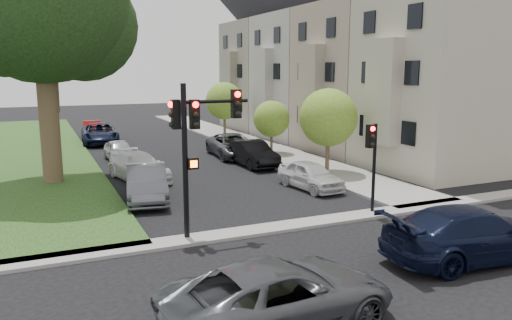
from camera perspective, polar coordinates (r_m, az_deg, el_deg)
name	(u,v)px	position (r m, az deg, el deg)	size (l,w,h in m)	color
ground	(318,245)	(16.76, 7.08, -9.59)	(140.00, 140.00, 0.00)	black
grass_strip	(25,152)	(37.88, -24.92, 0.85)	(8.00, 44.00, 0.12)	#1B3616
sidewalk_right	(237,139)	(40.72, -2.22, 2.42)	(3.50, 44.00, 0.12)	gray
sidewalk_cross	(289,226)	(18.39, 3.84, -7.51)	(60.00, 1.00, 0.12)	gray
house_a	(441,46)	(29.81, 20.37, 12.13)	(7.70, 7.55, 15.97)	beige
house_b	(360,50)	(35.59, 11.76, 12.17)	(7.70, 7.55, 15.97)	gray
house_c	(305,53)	(41.92, 5.65, 12.03)	(7.70, 7.55, 15.97)	#A09788
house_d	(266,56)	(48.58, 1.18, 11.85)	(7.70, 7.55, 15.97)	gray
small_tree_a	(328,118)	(27.12, 8.26, 4.82)	(3.13, 3.13, 4.69)	brown
small_tree_b	(272,119)	(33.27, 1.79, 4.72)	(2.42, 2.42, 3.63)	brown
small_tree_c	(224,101)	(41.44, -3.64, 6.75)	(3.09, 3.09, 4.63)	brown
traffic_signal_main	(196,133)	(16.54, -6.84, 3.08)	(2.56, 0.66, 5.25)	black
traffic_signal_secondary	(372,152)	(19.93, 13.14, 0.92)	(0.46, 0.37, 3.61)	black
car_cross_near	(280,295)	(11.50, 2.74, -15.13)	(2.50, 5.42, 1.51)	#3F4247
car_cross_far	(472,234)	(16.46, 23.47, -7.74)	(2.31, 5.69, 1.65)	black
car_parked_0	(310,175)	(24.04, 6.23, -1.74)	(1.59, 3.96, 1.35)	silver
car_parked_1	(252,154)	(29.52, -0.42, 0.74)	(1.60, 4.58, 1.51)	black
car_parked_2	(233,145)	(32.68, -2.65, 1.67)	(2.49, 5.41, 1.50)	#3F4247
car_parked_5	(147,183)	(22.33, -12.40, -2.58)	(1.66, 4.77, 1.57)	#3F4247
car_parked_6	(138,167)	(26.48, -13.28, -0.76)	(1.99, 4.89, 1.42)	silver
car_parked_7	(120,151)	(32.32, -15.33, 1.04)	(1.55, 3.85, 1.31)	#999BA0
car_parked_8	(100,134)	(40.29, -17.43, 2.91)	(2.60, 5.65, 1.57)	black
car_parked_9	(93,129)	(44.19, -18.17, 3.37)	(1.46, 4.20, 1.38)	maroon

